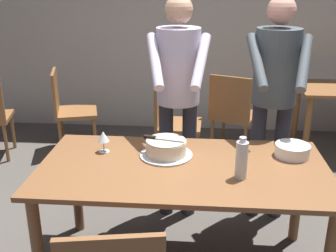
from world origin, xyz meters
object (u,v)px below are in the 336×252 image
Objects in this scene: wine_glass_near at (103,137)px; main_dining_table at (183,180)px; background_chair_3 at (171,119)px; cake_on_platter at (166,148)px; person_cutting_cake at (178,86)px; person_standing_beside at (275,87)px; background_chair_1 at (69,107)px; water_bottle at (242,159)px; cake_knife at (155,138)px; plate_stack at (292,150)px; background_chair_2 at (233,112)px.

main_dining_table is at bearing -18.04° from wine_glass_near.
main_dining_table is at bearing -83.31° from background_chair_3.
wine_glass_near is at bearing 175.44° from cake_on_platter.
person_cutting_cake is at bearing 47.02° from wine_glass_near.
person_standing_beside reaches higher than cake_on_platter.
background_chair_1 reaches higher than main_dining_table.
cake_on_platter is 0.97m from person_standing_beside.
person_cutting_cake is at bearing 117.22° from water_bottle.
cake_knife is 0.34m from wine_glass_near.
water_bottle is at bearing -137.40° from plate_stack.
plate_stack is 0.24× the size of background_chair_1.
person_standing_beside is at bearing -47.58° from background_chair_3.
background_chair_1 and background_chair_2 have the same top height.
background_chair_1 reaches higher than wine_glass_near.
background_chair_3 is (-0.19, 1.59, -0.16)m from main_dining_table.
person_cutting_cake is at bearing -82.93° from background_chair_3.
main_dining_table is 1.97× the size of background_chair_3.
person_cutting_cake reaches higher than background_chair_3.
cake_knife is 0.30× the size of background_chair_2.
person_cutting_cake reaches higher than main_dining_table.
person_standing_beside is 1.91× the size of background_chair_3.
person_standing_beside is at bearing -31.40° from background_chair_1.
wine_glass_near is (-0.53, 0.17, 0.20)m from main_dining_table.
background_chair_3 is (-0.00, 1.44, -0.37)m from cake_knife.
main_dining_table is 0.42m from water_bottle.
plate_stack is (0.88, 0.04, -0.08)m from cake_knife.
main_dining_table is at bearing -54.86° from background_chair_1.
background_chair_2 is 1.00× the size of background_chair_3.
water_bottle reaches higher than plate_stack.
main_dining_table is 0.79m from person_cutting_cake.
water_bottle is 2.65m from background_chair_1.
water_bottle is 0.28× the size of background_chair_3.
background_chair_3 is (-0.63, -0.28, 0.00)m from background_chair_2.
background_chair_3 reaches higher than wine_glass_near.
plate_stack is at bearing 16.15° from main_dining_table.
background_chair_3 is at bearing 106.89° from water_bottle.
person_standing_beside reaches higher than plate_stack.
cake_knife is 2.12m from background_chair_1.
background_chair_1 is (-1.34, 1.90, -0.16)m from main_dining_table.
background_chair_3 is (-0.12, 0.93, -0.58)m from person_cutting_cake.
water_bottle is at bearing -30.54° from cake_on_platter.
background_chair_2 is (-0.19, 1.18, -0.58)m from person_standing_beside.
background_chair_3 is at bearing 97.07° from person_cutting_cake.
cake_on_platter is at bearing -87.22° from background_chair_3.
background_chair_1 is (-1.15, 1.74, -0.37)m from cake_knife.
person_cutting_cake is (0.46, 0.49, 0.22)m from wine_glass_near.
plate_stack is 1.53× the size of wine_glass_near.
background_chair_2 is (-0.25, 1.68, -0.30)m from plate_stack.
wine_glass_near is at bearing 177.22° from cake_knife.
plate_stack is (0.81, 0.06, -0.01)m from cake_on_platter.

